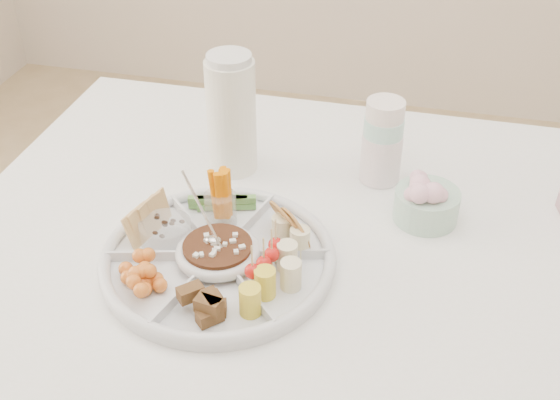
# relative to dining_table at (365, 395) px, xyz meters

# --- Properties ---
(dining_table) EXTENTS (1.52, 1.02, 0.76)m
(dining_table) POSITION_rel_dining_table_xyz_m (0.00, 0.00, 0.00)
(dining_table) COLOR white
(dining_table) RESTS_ON floor
(party_tray) EXTENTS (0.46, 0.46, 0.04)m
(party_tray) POSITION_rel_dining_table_xyz_m (-0.25, -0.10, 0.40)
(party_tray) COLOR silver
(party_tray) RESTS_ON dining_table
(bean_dip) EXTENTS (0.14, 0.14, 0.04)m
(bean_dip) POSITION_rel_dining_table_xyz_m (-0.25, -0.10, 0.41)
(bean_dip) COLOR #4F2A12
(bean_dip) RESTS_ON party_tray
(tortillas) EXTENTS (0.12, 0.12, 0.06)m
(tortillas) POSITION_rel_dining_table_xyz_m (-0.16, -0.01, 0.42)
(tortillas) COLOR #946337
(tortillas) RESTS_ON party_tray
(carrot_cucumber) EXTENTS (0.13, 0.13, 0.10)m
(carrot_cucumber) POSITION_rel_dining_table_xyz_m (-0.29, 0.02, 0.44)
(carrot_cucumber) COLOR orange
(carrot_cucumber) RESTS_ON party_tray
(pita_raisins) EXTENTS (0.15, 0.15, 0.07)m
(pita_raisins) POSITION_rel_dining_table_xyz_m (-0.38, -0.07, 0.42)
(pita_raisins) COLOR tan
(pita_raisins) RESTS_ON party_tray
(cherries) EXTENTS (0.13, 0.13, 0.04)m
(cherries) POSITION_rel_dining_table_xyz_m (-0.35, -0.20, 0.42)
(cherries) COLOR orange
(cherries) RESTS_ON party_tray
(granola_chunks) EXTENTS (0.12, 0.12, 0.04)m
(granola_chunks) POSITION_rel_dining_table_xyz_m (-0.22, -0.23, 0.42)
(granola_chunks) COLOR #3D2A17
(granola_chunks) RESTS_ON party_tray
(banana_tomato) EXTENTS (0.13, 0.13, 0.09)m
(banana_tomato) POSITION_rel_dining_table_xyz_m (-0.13, -0.14, 0.44)
(banana_tomato) COLOR #CEC266
(banana_tomato) RESTS_ON party_tray
(cup_stack) EXTENTS (0.10, 0.10, 0.21)m
(cup_stack) POSITION_rel_dining_table_xyz_m (-0.03, 0.22, 0.49)
(cup_stack) COLOR #B8C0B2
(cup_stack) RESTS_ON dining_table
(thermos) EXTENTS (0.10, 0.10, 0.25)m
(thermos) POSITION_rel_dining_table_xyz_m (-0.32, 0.19, 0.50)
(thermos) COLOR white
(thermos) RESTS_ON dining_table
(flower_bowl) EXTENTS (0.13, 0.13, 0.09)m
(flower_bowl) POSITION_rel_dining_table_xyz_m (0.07, 0.11, 0.42)
(flower_bowl) COLOR silver
(flower_bowl) RESTS_ON dining_table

